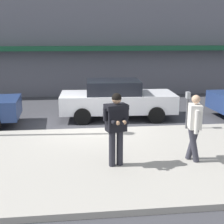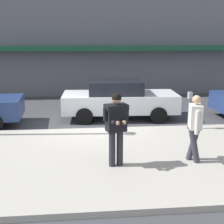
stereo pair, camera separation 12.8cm
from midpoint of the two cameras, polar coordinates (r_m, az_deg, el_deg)
name	(u,v)px [view 2 (the right image)]	position (r m, az deg, el deg)	size (l,w,h in m)	color
ground_plane	(90,130)	(11.02, -3.76, -3.34)	(80.00, 80.00, 0.00)	#3D3D42
sidewalk	(130,158)	(8.41, 3.80, -8.37)	(32.00, 5.30, 0.14)	#A8A399
curb_paint_line	(118,129)	(11.14, 1.39, -3.11)	(28.00, 0.12, 0.01)	silver
parked_sedan_mid	(119,99)	(12.43, 1.56, 2.41)	(4.57, 2.07, 1.54)	silver
man_texting_on_phone	(116,122)	(7.39, 1.28, -1.79)	(0.63, 0.64, 1.81)	#23232B
pedestrian_in_light_coat	(195,124)	(7.99, 15.38, -2.17)	(0.38, 0.59, 1.70)	#33333D
parking_meter	(189,105)	(10.82, 14.31, 1.25)	(0.12, 0.18, 1.27)	#4C4C51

